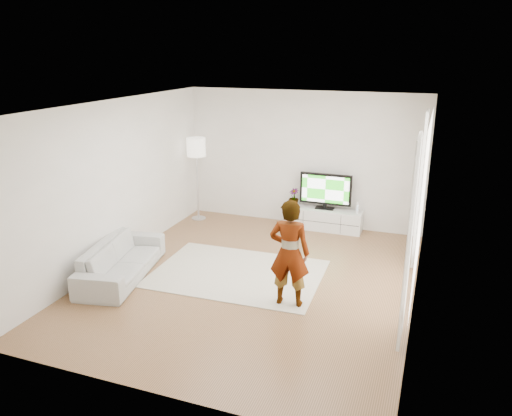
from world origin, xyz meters
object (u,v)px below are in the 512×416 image
(television, at_px, (326,190))
(floor_lamp, at_px, (196,151))
(media_console, at_px, (324,219))
(rug, at_px, (238,273))
(player, at_px, (289,253))
(sofa, at_px, (121,260))

(television, relative_size, floor_lamp, 0.59)
(media_console, distance_m, floor_lamp, 3.05)
(rug, distance_m, player, 1.53)
(media_console, height_order, sofa, sofa)
(floor_lamp, bearing_deg, television, 6.83)
(player, bearing_deg, sofa, -4.68)
(media_console, distance_m, player, 3.40)
(sofa, relative_size, floor_lamp, 1.13)
(rug, xyz_separation_m, player, (1.09, -0.70, 0.80))
(floor_lamp, bearing_deg, rug, -51.16)
(media_console, relative_size, sofa, 0.77)
(player, distance_m, sofa, 2.89)
(media_console, bearing_deg, television, 90.00)
(media_console, xyz_separation_m, player, (0.23, -3.34, 0.59))
(television, distance_m, floor_lamp, 2.85)
(television, bearing_deg, media_console, -90.00)
(sofa, bearing_deg, television, -48.69)
(television, bearing_deg, sofa, -127.45)
(player, height_order, floor_lamp, floor_lamp)
(rug, bearing_deg, player, -32.51)
(television, height_order, player, player)
(television, relative_size, rug, 0.39)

